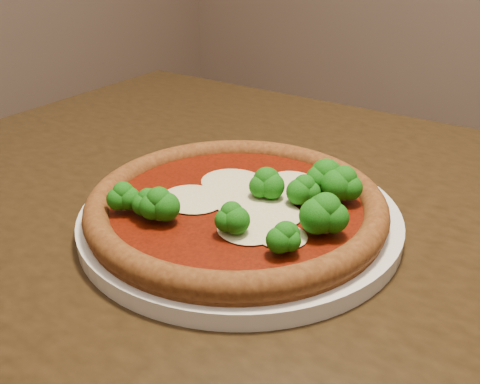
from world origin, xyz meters
The scene contains 3 objects.
dining_table centered at (-0.21, 0.14, 0.65)m, with size 1.27×0.88×0.75m.
plate centered at (-0.29, 0.09, 0.76)m, with size 0.35×0.35×0.02m, color silver.
pizza centered at (-0.28, 0.08, 0.78)m, with size 0.32×0.32×0.06m.
Camera 1 is at (0.02, -0.32, 1.05)m, focal length 40.00 mm.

